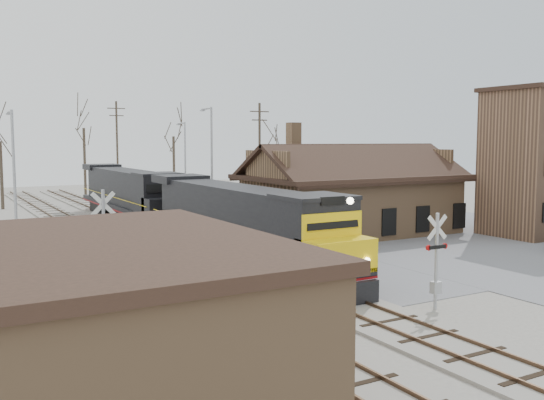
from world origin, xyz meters
The scene contains 20 objects.
ground centered at (0.00, 0.00, 0.00)m, with size 140.00×140.00×0.00m, color #9A958B.
road centered at (0.00, 0.00, 0.01)m, with size 60.00×9.00×0.03m, color slate.
parking_lot centered at (18.00, 4.00, 0.02)m, with size 22.00×26.00×0.03m, color slate.
track_main centered at (0.00, 15.00, 0.07)m, with size 3.40×90.00×0.24m.
track_siding centered at (-4.50, 15.00, 0.07)m, with size 3.40×90.00×0.24m.
depot centered at (11.99, 12.00, 2.41)m, with size 15.20×9.31×7.90m.
signal_tower centered at (22.39, 5.00, 5.08)m, with size 6.00×5.40×10.30m.
commercial_building centered at (-13.00, -8.00, 2.16)m, with size 12.40×10.40×4.30m.
locomotive_lead centered at (0.00, 5.64, 2.31)m, with size 2.96×19.85×4.41m.
locomotive_trailing centered at (0.00, 25.76, 2.31)m, with size 2.96×19.85×4.17m.
crossbuck_near centered at (2.93, -5.35, 1.82)m, with size 1.10×0.29×3.85m.
crossbuck_far centered at (-7.37, 5.44, 2.05)m, with size 1.26×0.33×4.42m.
streetlight_a centered at (-9.72, 17.46, 4.79)m, with size 0.25×2.04×8.52m.
streetlight_b centered at (4.81, 20.45, 5.14)m, with size 0.25×2.04×9.21m.
streetlight_c centered at (7.69, 33.18, 4.74)m, with size 0.25×2.04×8.42m.
utility_pole_b centered at (4.44, 45.25, 5.73)m, with size 2.00×0.24×10.99m.
utility_pole_c centered at (13.15, 27.86, 5.30)m, with size 2.00×0.24×10.15m.
tree_c centered at (1.94, 50.28, 9.41)m, with size 5.39×5.39×13.21m.
tree_d centered at (10.87, 44.56, 8.27)m, with size 4.74×4.74×11.60m.
tree_e centered at (21.66, 40.32, 6.51)m, with size 3.74×3.74×9.16m.
Camera 1 is at (-14.44, -22.54, 6.71)m, focal length 40.00 mm.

